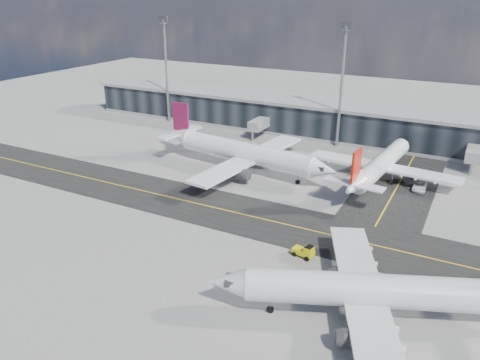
% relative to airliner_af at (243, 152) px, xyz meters
% --- Properties ---
extents(ground, '(300.00, 300.00, 0.00)m').
position_rel_airliner_af_xyz_m(ground, '(12.50, -22.50, -4.07)').
color(ground, gray).
rests_on(ground, ground).
extents(taxiway_lanes, '(180.00, 63.00, 0.03)m').
position_rel_airliner_af_xyz_m(taxiway_lanes, '(16.42, -11.76, -4.06)').
color(taxiway_lanes, black).
rests_on(taxiway_lanes, ground).
extents(terminal_concourse, '(152.00, 19.80, 8.80)m').
position_rel_airliner_af_xyz_m(terminal_concourse, '(12.55, 32.43, 0.03)').
color(terminal_concourse, black).
rests_on(terminal_concourse, ground).
extents(floodlight_masts, '(102.50, 0.70, 28.90)m').
position_rel_airliner_af_xyz_m(floodlight_masts, '(12.50, 25.50, 11.54)').
color(floodlight_masts, gray).
rests_on(floodlight_masts, ground).
extents(airliner_af, '(41.57, 35.54, 12.31)m').
position_rel_airliner_af_xyz_m(airliner_af, '(0.00, 0.00, 0.00)').
color(airliner_af, white).
rests_on(airliner_af, ground).
extents(airliner_redtail, '(30.34, 35.52, 10.52)m').
position_rel_airliner_af_xyz_m(airliner_redtail, '(26.69, 7.40, -0.59)').
color(airliner_redtail, white).
rests_on(airliner_redtail, ground).
extents(airliner_near, '(37.26, 32.22, 11.51)m').
position_rel_airliner_af_xyz_m(airliner_near, '(35.77, -35.47, -0.27)').
color(airliner_near, silver).
rests_on(airliner_near, ground).
extents(baggage_tug, '(3.34, 2.09, 1.96)m').
position_rel_airliner_af_xyz_m(baggage_tug, '(23.76, -26.60, -3.09)').
color(baggage_tug, '#D6C90B').
rests_on(baggage_tug, ground).
extents(service_van, '(2.57, 5.29, 1.45)m').
position_rel_airliner_af_xyz_m(service_van, '(34.49, 6.60, -3.34)').
color(service_van, white).
rests_on(service_van, ground).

